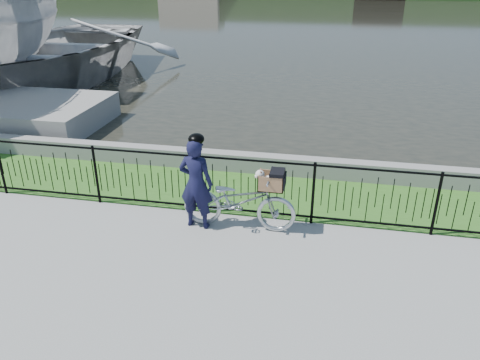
# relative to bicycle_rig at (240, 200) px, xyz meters

# --- Properties ---
(ground) EXTENTS (120.00, 120.00, 0.00)m
(ground) POSITION_rel_bicycle_rig_xyz_m (0.20, -1.22, -0.52)
(ground) COLOR gray
(ground) RESTS_ON ground
(grass_strip) EXTENTS (60.00, 2.00, 0.01)m
(grass_strip) POSITION_rel_bicycle_rig_xyz_m (0.20, 1.38, -0.51)
(grass_strip) COLOR #336720
(grass_strip) RESTS_ON ground
(water) EXTENTS (120.00, 120.00, 0.00)m
(water) POSITION_rel_bicycle_rig_xyz_m (0.20, 31.78, -0.52)
(water) COLOR #29281F
(water) RESTS_ON ground
(quay_wall) EXTENTS (60.00, 0.30, 0.40)m
(quay_wall) POSITION_rel_bicycle_rig_xyz_m (0.20, 2.38, -0.32)
(quay_wall) COLOR gray
(quay_wall) RESTS_ON ground
(fence) EXTENTS (14.00, 0.06, 1.15)m
(fence) POSITION_rel_bicycle_rig_xyz_m (0.20, 0.38, 0.06)
(fence) COLOR black
(fence) RESTS_ON ground
(bicycle_rig) EXTENTS (1.93, 0.67, 1.13)m
(bicycle_rig) POSITION_rel_bicycle_rig_xyz_m (0.00, 0.00, 0.00)
(bicycle_rig) COLOR #AFB6BC
(bicycle_rig) RESTS_ON ground
(cyclist) EXTENTS (0.62, 0.44, 1.68)m
(cyclist) POSITION_rel_bicycle_rig_xyz_m (-0.73, -0.09, 0.31)
(cyclist) COLOR black
(cyclist) RESTS_ON ground
(boat_far) EXTENTS (8.32, 11.51, 2.35)m
(boat_far) POSITION_rel_bicycle_rig_xyz_m (-9.28, 9.29, 0.66)
(boat_far) COLOR #ABABAB
(boat_far) RESTS_ON water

